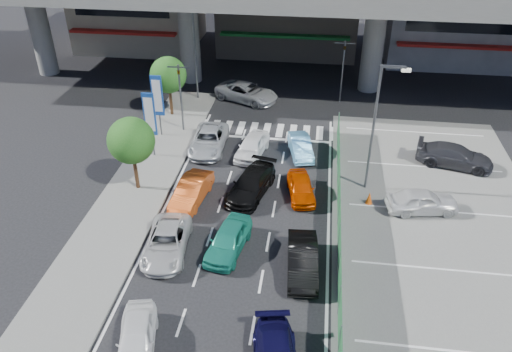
# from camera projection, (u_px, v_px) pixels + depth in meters

# --- Properties ---
(ground) EXTENTS (120.00, 120.00, 0.00)m
(ground) POSITION_uv_depth(u_px,v_px,m) (239.00, 239.00, 26.93)
(ground) COLOR black
(ground) RESTS_ON ground
(parking_lot) EXTENTS (12.00, 28.00, 0.06)m
(parking_lot) POSITION_uv_depth(u_px,v_px,m) (442.00, 233.00, 27.34)
(parking_lot) COLOR #60605E
(parking_lot) RESTS_ON ground
(sidewalk_left) EXTENTS (4.00, 30.00, 0.12)m
(sidewalk_left) POSITION_uv_depth(u_px,v_px,m) (138.00, 188.00, 31.04)
(sidewalk_left) COLOR #60605E
(sidewalk_left) RESTS_ON ground
(fence_run) EXTENTS (0.16, 22.00, 1.80)m
(fence_run) POSITION_uv_depth(u_px,v_px,m) (339.00, 223.00, 26.68)
(fence_run) COLOR #1E572E
(fence_run) RESTS_ON ground
(traffic_light_left) EXTENTS (1.60, 1.24, 5.20)m
(traffic_light_left) POSITION_uv_depth(u_px,v_px,m) (179.00, 82.00, 35.54)
(traffic_light_left) COLOR #595B60
(traffic_light_left) RESTS_ON ground
(traffic_light_right) EXTENTS (1.60, 1.24, 5.20)m
(traffic_light_right) POSITION_uv_depth(u_px,v_px,m) (344.00, 56.00, 40.06)
(traffic_light_right) COLOR #595B60
(traffic_light_right) RESTS_ON ground
(street_lamp_right) EXTENTS (1.65, 0.22, 8.00)m
(street_lamp_right) POSITION_uv_depth(u_px,v_px,m) (378.00, 119.00, 28.56)
(street_lamp_right) COLOR #595B60
(street_lamp_right) RESTS_ON ground
(street_lamp_left) EXTENTS (1.65, 0.22, 8.00)m
(street_lamp_left) POSITION_uv_depth(u_px,v_px,m) (197.00, 44.00, 40.11)
(street_lamp_left) COLOR #595B60
(street_lamp_left) RESTS_ON ground
(signboard_near) EXTENTS (0.80, 0.14, 4.70)m
(signboard_near) POSITION_uv_depth(u_px,v_px,m) (150.00, 116.00, 32.78)
(signboard_near) COLOR #595B60
(signboard_near) RESTS_ON ground
(signboard_far) EXTENTS (0.80, 0.14, 4.70)m
(signboard_far) POSITION_uv_depth(u_px,v_px,m) (158.00, 97.00, 35.33)
(signboard_far) COLOR #595B60
(signboard_far) RESTS_ON ground
(tree_near) EXTENTS (2.80, 2.80, 4.80)m
(tree_near) POSITION_uv_depth(u_px,v_px,m) (131.00, 141.00, 29.24)
(tree_near) COLOR #382314
(tree_near) RESTS_ON ground
(tree_far) EXTENTS (2.80, 2.80, 4.80)m
(tree_far) POSITION_uv_depth(u_px,v_px,m) (168.00, 75.00, 38.10)
(tree_far) COLOR #382314
(tree_far) RESTS_ON ground
(van_white_back_left) EXTENTS (2.38, 4.07, 1.30)m
(van_white_back_left) POSITION_uv_depth(u_px,v_px,m) (137.00, 338.00, 20.61)
(van_white_back_left) COLOR white
(van_white_back_left) RESTS_ON ground
(sedan_white_mid_left) EXTENTS (2.54, 4.75, 1.27)m
(sedan_white_mid_left) POSITION_uv_depth(u_px,v_px,m) (167.00, 242.00, 25.76)
(sedan_white_mid_left) COLOR silver
(sedan_white_mid_left) RESTS_ON ground
(taxi_teal_mid) EXTENTS (2.28, 4.27, 1.38)m
(taxi_teal_mid) POSITION_uv_depth(u_px,v_px,m) (228.00, 240.00, 25.84)
(taxi_teal_mid) COLOR teal
(taxi_teal_mid) RESTS_ON ground
(hatch_black_mid_right) EXTENTS (1.77, 4.29, 1.38)m
(hatch_black_mid_right) POSITION_uv_depth(u_px,v_px,m) (303.00, 260.00, 24.52)
(hatch_black_mid_right) COLOR black
(hatch_black_mid_right) RESTS_ON ground
(taxi_orange_left) EXTENTS (1.98, 4.34, 1.38)m
(taxi_orange_left) POSITION_uv_depth(u_px,v_px,m) (192.00, 191.00, 29.60)
(taxi_orange_left) COLOR #DC5319
(taxi_orange_left) RESTS_ON ground
(sedan_black_mid) EXTENTS (3.01, 5.08, 1.38)m
(sedan_black_mid) POSITION_uv_depth(u_px,v_px,m) (251.00, 184.00, 30.25)
(sedan_black_mid) COLOR black
(sedan_black_mid) RESTS_ON ground
(taxi_orange_right) EXTENTS (2.15, 3.84, 1.24)m
(taxi_orange_right) POSITION_uv_depth(u_px,v_px,m) (301.00, 187.00, 30.06)
(taxi_orange_right) COLOR #C53B00
(taxi_orange_right) RESTS_ON ground
(wagon_silver_front_left) EXTENTS (2.44, 5.04, 1.38)m
(wagon_silver_front_left) POSITION_uv_depth(u_px,v_px,m) (209.00, 140.00, 34.95)
(wagon_silver_front_left) COLOR #B1B5BA
(wagon_silver_front_left) RESTS_ON ground
(sedan_white_front_mid) EXTENTS (2.32, 4.27, 1.38)m
(sedan_white_front_mid) POSITION_uv_depth(u_px,v_px,m) (252.00, 146.00, 34.24)
(sedan_white_front_mid) COLOR white
(sedan_white_front_mid) RESTS_ON ground
(kei_truck_front_right) EXTENTS (2.13, 3.97, 1.24)m
(kei_truck_front_right) POSITION_uv_depth(u_px,v_px,m) (301.00, 147.00, 34.32)
(kei_truck_front_right) COLOR #5AA3D6
(kei_truck_front_right) RESTS_ON ground
(crossing_wagon_silver) EXTENTS (5.93, 4.45, 1.50)m
(crossing_wagon_silver) POSITION_uv_depth(u_px,v_px,m) (247.00, 92.00, 41.95)
(crossing_wagon_silver) COLOR #A0A2A8
(crossing_wagon_silver) RESTS_ON ground
(parked_sedan_white) EXTENTS (4.27, 2.28, 1.38)m
(parked_sedan_white) POSITION_uv_depth(u_px,v_px,m) (422.00, 201.00, 28.64)
(parked_sedan_white) COLOR silver
(parked_sedan_white) RESTS_ON parking_lot
(parked_sedan_dgrey) EXTENTS (5.24, 3.08, 1.42)m
(parked_sedan_dgrey) POSITION_uv_depth(u_px,v_px,m) (455.00, 156.00, 32.94)
(parked_sedan_dgrey) COLOR #303036
(parked_sedan_dgrey) RESTS_ON parking_lot
(traffic_cone) EXTENTS (0.43, 0.43, 0.78)m
(traffic_cone) POSITION_uv_depth(u_px,v_px,m) (369.00, 198.00, 29.43)
(traffic_cone) COLOR #DC4F0C
(traffic_cone) RESTS_ON parking_lot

